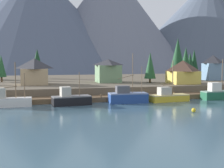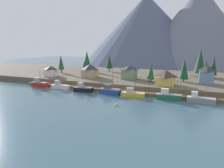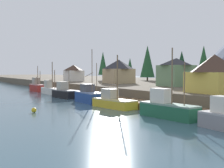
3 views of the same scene
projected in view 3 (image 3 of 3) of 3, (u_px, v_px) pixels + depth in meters
ground_plane at (173, 99)px, 65.81m from camera, size 400.00×400.00×1.00m
dock at (105, 98)px, 56.33m from camera, size 80.00×4.00×1.60m
shoreline_bank at (209, 89)px, 72.01m from camera, size 400.00×56.00×2.50m
fishing_boat_red at (37, 87)px, 82.01m from camera, size 7.05×2.57×7.18m
fishing_boat_white at (50, 90)px, 72.87m from camera, size 7.96×2.50×8.08m
fishing_boat_black at (65, 92)px, 62.91m from camera, size 7.46×3.78×6.21m
fishing_boat_blue at (90, 96)px, 53.51m from camera, size 7.67×3.32×9.78m
fishing_boat_yellow at (113, 101)px, 46.03m from camera, size 8.46×3.73×8.36m
fishing_boat_green at (167, 108)px, 35.99m from camera, size 8.33×2.92×8.68m
house_tan at (119, 71)px, 78.14m from camera, size 6.52×7.05×6.38m
house_green at (176, 72)px, 63.43m from camera, size 6.31×6.86×6.15m
house_white at (74, 73)px, 92.54m from camera, size 6.12×5.02×5.24m
house_yellow at (214, 73)px, 44.04m from camera, size 6.94×6.75×5.89m
conifer_near_left at (103, 63)px, 101.73m from camera, size 3.31×3.31×10.04m
conifer_mid_left at (204, 65)px, 52.50m from camera, size 3.05×3.05×7.99m
conifer_mid_right at (182, 63)px, 89.77m from camera, size 3.87×3.87×9.52m
conifer_back_right at (130, 68)px, 90.82m from camera, size 2.62×2.62×7.41m
conifer_centre at (147, 61)px, 99.59m from camera, size 5.02×5.02×12.05m
channel_buoy at (34, 110)px, 40.64m from camera, size 0.70×0.70×0.70m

